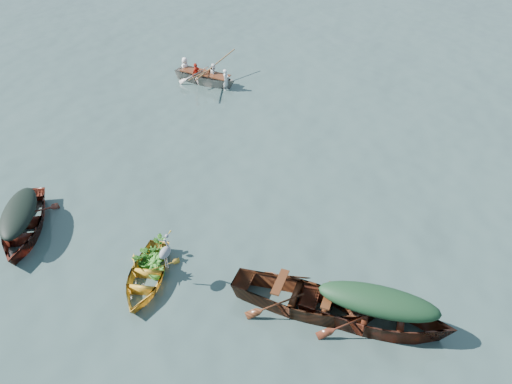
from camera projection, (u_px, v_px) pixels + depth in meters
ground at (192, 270)px, 12.44m from camera, size 140.00×140.00×0.00m
yellow_dinghy at (147, 282)px, 12.13m from camera, size 1.97×3.18×0.78m
dark_covered_boat at (26, 232)px, 13.57m from camera, size 3.29×4.24×1.03m
green_tarp_boat at (373, 326)px, 11.07m from camera, size 4.81×1.83×1.12m
open_wooden_boat at (302, 309)px, 11.45m from camera, size 4.68×1.53×1.11m
rowed_boat at (206, 83)px, 21.27m from camera, size 4.08×1.58×0.93m
dark_tarp_cover at (18, 212)px, 13.15m from camera, size 1.81×2.33×0.40m
green_tarp_cover at (379, 301)px, 10.58m from camera, size 2.64×1.01×0.52m
thwart_benches at (304, 292)px, 11.11m from camera, size 2.34×0.91×0.04m
heron at (166, 257)px, 11.60m from camera, size 0.37×0.46×0.92m
dinghy_weeds at (151, 246)px, 12.15m from camera, size 0.90×1.05×0.60m
rowers at (205, 64)px, 20.76m from camera, size 2.88×1.34×0.76m
oars at (205, 72)px, 20.97m from camera, size 0.85×2.65×0.06m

